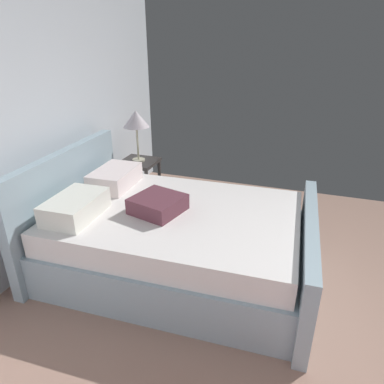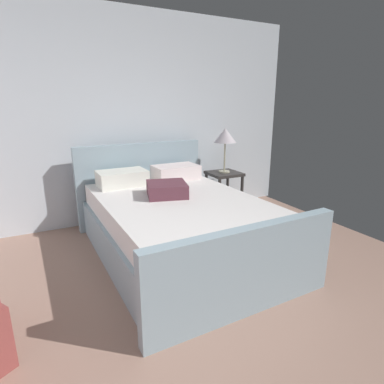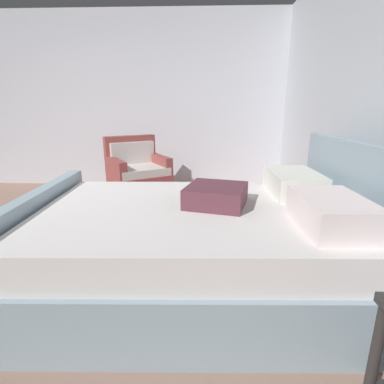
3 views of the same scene
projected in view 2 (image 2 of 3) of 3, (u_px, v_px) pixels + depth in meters
ground_plane at (229, 376)px, 1.87m from camera, size 5.28×5.77×0.02m
wall_back at (107, 120)px, 4.04m from camera, size 5.40×0.12×2.72m
bed at (177, 223)px, 3.33m from camera, size 1.76×2.41×1.06m
nightstand_right at (224, 185)px, 4.60m from camera, size 0.44×0.44×0.60m
table_lamp_right at (225, 137)px, 4.41m from camera, size 0.31×0.31×0.63m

